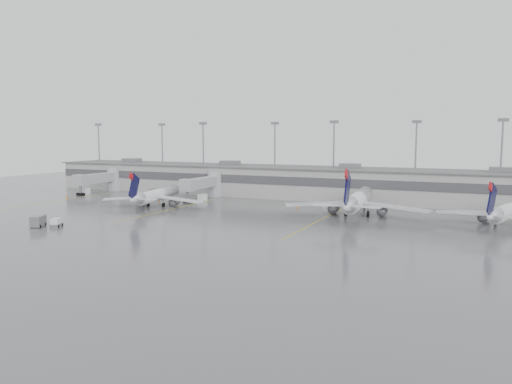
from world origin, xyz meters
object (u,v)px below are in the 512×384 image
at_px(jet_mid_left, 156,195).
at_px(baggage_tug, 56,224).
at_px(jet_mid_right, 357,200).
at_px(jet_far_right, 508,210).

height_order(jet_mid_left, baggage_tug, jet_mid_left).
height_order(jet_mid_right, jet_far_right, jet_mid_right).
relative_size(jet_mid_left, jet_mid_right, 0.82).
bearing_deg(jet_far_right, baggage_tug, -139.15).
bearing_deg(jet_mid_right, baggage_tug, -147.98).
bearing_deg(baggage_tug, jet_mid_right, 13.41).
bearing_deg(baggage_tug, jet_far_right, 1.90).
bearing_deg(baggage_tug, jet_mid_left, 64.63).
relative_size(jet_mid_right, jet_far_right, 1.21).
relative_size(jet_mid_left, baggage_tug, 9.41).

